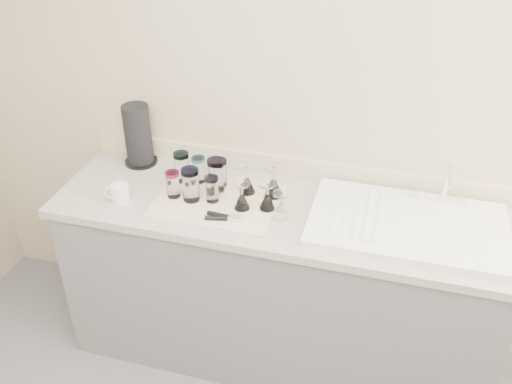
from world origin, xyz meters
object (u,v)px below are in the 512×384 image
(goblet_back_right, at_px, (273,186))
(can_opener, at_px, (224,217))
(sink_unit, at_px, (408,224))
(tumbler_blue, at_px, (191,184))
(tumbler_magenta, at_px, (173,184))
(paper_towel_roll, at_px, (138,136))
(goblet_front_right, at_px, (267,200))
(white_mug, at_px, (119,193))
(goblet_extra, at_px, (281,209))
(goblet_back_left, at_px, (247,183))
(tumbler_purple, at_px, (220,172))
(goblet_front_left, at_px, (242,200))
(tumbler_cyan, at_px, (199,169))
(tumbler_lavender, at_px, (212,189))
(tumbler_teal, at_px, (182,167))
(tumbler_extra, at_px, (216,175))

(goblet_back_right, height_order, can_opener, goblet_back_right)
(sink_unit, distance_m, tumbler_blue, 0.96)
(tumbler_magenta, xyz_separation_m, can_opener, (0.28, -0.11, -0.05))
(tumbler_magenta, xyz_separation_m, paper_towel_roll, (-0.28, 0.25, 0.08))
(goblet_front_right, relative_size, white_mug, 1.05)
(sink_unit, xyz_separation_m, goblet_extra, (-0.54, -0.08, 0.03))
(goblet_back_left, height_order, goblet_back_right, goblet_back_right)
(tumbler_purple, xyz_separation_m, goblet_front_left, (0.16, -0.16, -0.02))
(tumbler_cyan, bearing_deg, tumbler_purple, -0.50)
(goblet_back_right, distance_m, goblet_front_left, 0.17)
(tumbler_purple, bearing_deg, tumbler_cyan, 179.50)
(tumbler_lavender, xyz_separation_m, goblet_back_left, (0.13, 0.11, -0.02))
(can_opener, bearing_deg, goblet_front_right, 40.14)
(paper_towel_roll, bearing_deg, goblet_back_right, -9.84)
(goblet_back_left, relative_size, paper_towel_roll, 0.44)
(tumbler_cyan, xyz_separation_m, can_opener, (0.21, -0.26, -0.05))
(tumbler_teal, relative_size, goblet_back_right, 0.95)
(tumbler_blue, bearing_deg, goblet_front_right, 4.20)
(tumbler_cyan, xyz_separation_m, goblet_back_right, (0.37, -0.02, -0.01))
(can_opener, height_order, white_mug, white_mug)
(tumbler_cyan, xyz_separation_m, goblet_front_right, (0.37, -0.13, -0.02))
(goblet_front_right, distance_m, paper_towel_roll, 0.76)
(tumbler_blue, distance_m, paper_towel_roll, 0.46)
(sink_unit, distance_m, tumbler_magenta, 1.04)
(tumbler_cyan, xyz_separation_m, white_mug, (-0.29, -0.25, -0.03))
(tumbler_cyan, distance_m, goblet_back_right, 0.37)
(tumbler_purple, relative_size, can_opener, 0.81)
(tumbler_lavender, xyz_separation_m, white_mug, (-0.41, -0.11, -0.03))
(tumbler_extra, bearing_deg, tumbler_lavender, -82.55)
(goblet_front_left, distance_m, goblet_extra, 0.18)
(tumbler_magenta, xyz_separation_m, goblet_back_right, (0.44, 0.13, -0.01))
(can_opener, relative_size, paper_towel_roll, 0.53)
(tumbler_magenta, relative_size, goblet_extra, 1.04)
(tumbler_magenta, distance_m, goblet_extra, 0.51)
(sink_unit, distance_m, goblet_back_right, 0.61)
(goblet_front_right, bearing_deg, white_mug, -170.14)
(sink_unit, xyz_separation_m, tumbler_lavender, (-0.86, -0.04, 0.05))
(tumbler_magenta, bearing_deg, goblet_front_right, 2.70)
(goblet_back_right, relative_size, goblet_front_right, 1.20)
(goblet_front_left, bearing_deg, tumbler_lavender, 171.74)
(tumbler_lavender, bearing_deg, tumbler_cyan, 129.51)
(tumbler_extra, relative_size, goblet_front_left, 1.24)
(tumbler_teal, bearing_deg, goblet_front_right, -14.94)
(goblet_extra, bearing_deg, white_mug, -174.70)
(tumbler_cyan, bearing_deg, goblet_extra, -22.11)
(tumbler_cyan, distance_m, tumbler_lavender, 0.18)
(tumbler_teal, height_order, can_opener, tumbler_teal)
(tumbler_magenta, distance_m, paper_towel_roll, 0.39)
(tumbler_magenta, bearing_deg, goblet_back_left, 21.52)
(can_opener, bearing_deg, paper_towel_roll, 147.07)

